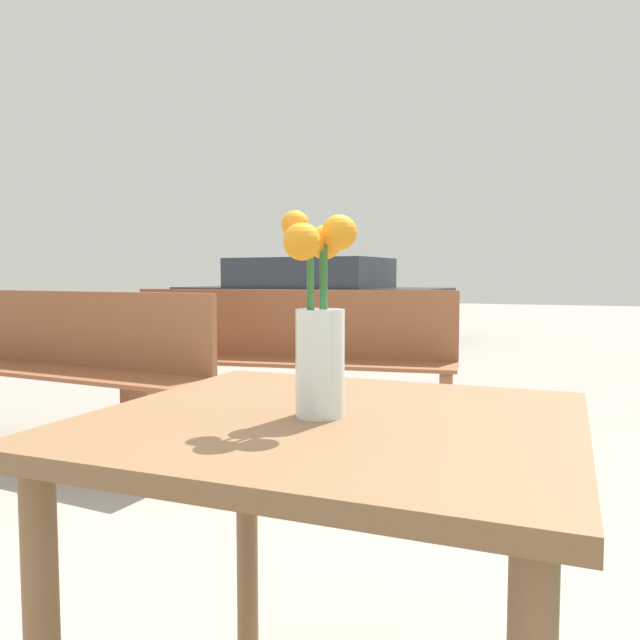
% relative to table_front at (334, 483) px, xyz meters
% --- Properties ---
extents(table_front, '(0.78, 0.73, 0.70)m').
position_rel_table_front_xyz_m(table_front, '(0.00, 0.00, 0.00)').
color(table_front, brown).
rests_on(table_front, ground_plane).
extents(flower_vase, '(0.13, 0.14, 0.34)m').
position_rel_table_front_xyz_m(flower_vase, '(-0.02, -0.02, 0.25)').
color(flower_vase, silver).
rests_on(flower_vase, table_front).
extents(bench_near, '(2.00, 0.63, 0.85)m').
position_rel_table_front_xyz_m(bench_near, '(-1.17, 2.34, -0.11)').
color(bench_near, brown).
rests_on(bench_near, ground_plane).
extents(bench_middle, '(1.85, 0.50, 0.85)m').
position_rel_table_front_xyz_m(bench_middle, '(-2.11, 1.57, -0.12)').
color(bench_middle, brown).
rests_on(bench_middle, ground_plane).
extents(parked_car, '(4.30, 2.01, 1.20)m').
position_rel_table_front_xyz_m(parked_car, '(-3.40, 8.02, -0.01)').
color(parked_car, black).
rests_on(parked_car, ground_plane).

